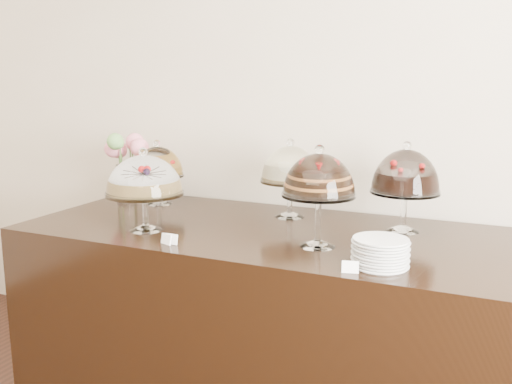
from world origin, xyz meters
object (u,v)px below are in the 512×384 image
at_px(cake_stand_sugar_sponge, 144,179).
at_px(cake_stand_fruit_tart, 158,164).
at_px(display_counter, 260,319).
at_px(cake_stand_cheesecake, 290,167).
at_px(flower_vase, 125,157).
at_px(cake_stand_choco_layer, 319,179).
at_px(cake_stand_dark_choco, 406,175).
at_px(plate_stack, 380,252).

height_order(cake_stand_sugar_sponge, cake_stand_fruit_tart, cake_stand_sugar_sponge).
bearing_deg(cake_stand_sugar_sponge, display_counter, 28.25).
bearing_deg(cake_stand_cheesecake, cake_stand_fruit_tart, -179.08).
distance_m(display_counter, flower_vase, 1.23).
bearing_deg(cake_stand_cheesecake, cake_stand_sugar_sponge, -134.74).
distance_m(cake_stand_choco_layer, cake_stand_cheesecake, 0.52).
bearing_deg(cake_stand_choco_layer, cake_stand_dark_choco, 54.45).
bearing_deg(cake_stand_fruit_tart, display_counter, -18.98).
bearing_deg(cake_stand_fruit_tart, flower_vase, 169.66).
bearing_deg(cake_stand_cheesecake, cake_stand_choco_layer, -56.21).
xyz_separation_m(cake_stand_sugar_sponge, plate_stack, (1.09, -0.07, -0.19)).
xyz_separation_m(cake_stand_cheesecake, flower_vase, (-1.02, 0.03, -0.01)).
relative_size(cake_stand_choco_layer, cake_stand_cheesecake, 1.07).
distance_m(cake_stand_sugar_sponge, cake_stand_dark_choco, 1.17).
bearing_deg(cake_stand_fruit_tart, plate_stack, -22.96).
xyz_separation_m(cake_stand_fruit_tart, flower_vase, (-0.25, 0.05, 0.02)).
xyz_separation_m(cake_stand_sugar_sponge, flower_vase, (-0.51, 0.54, 0.00)).
xyz_separation_m(display_counter, cake_stand_cheesecake, (0.04, 0.26, 0.70)).
xyz_separation_m(cake_stand_dark_choco, flower_vase, (-1.59, 0.08, -0.02)).
distance_m(cake_stand_dark_choco, flower_vase, 1.59).
relative_size(cake_stand_dark_choco, flower_vase, 1.05).
relative_size(cake_stand_cheesecake, cake_stand_fruit_tart, 1.11).
bearing_deg(cake_stand_fruit_tart, cake_stand_sugar_sponge, -62.06).
bearing_deg(plate_stack, cake_stand_sugar_sponge, 176.11).
bearing_deg(cake_stand_sugar_sponge, cake_stand_cheesecake, 45.26).
xyz_separation_m(display_counter, cake_stand_choco_layer, (0.33, -0.17, 0.73)).
height_order(display_counter, cake_stand_dark_choco, cake_stand_dark_choco).
bearing_deg(plate_stack, flower_vase, 158.89).
xyz_separation_m(display_counter, cake_stand_fruit_tart, (-0.73, 0.25, 0.67)).
bearing_deg(display_counter, flower_vase, 163.16).
distance_m(cake_stand_cheesecake, plate_stack, 0.85).
distance_m(cake_stand_sugar_sponge, cake_stand_choco_layer, 0.80).
bearing_deg(cake_stand_cheesecake, plate_stack, -45.21).
relative_size(cake_stand_sugar_sponge, cake_stand_choco_layer, 0.90).
distance_m(display_counter, cake_stand_choco_layer, 0.82).
bearing_deg(cake_stand_cheesecake, cake_stand_dark_choco, -4.42).
bearing_deg(display_counter, plate_stack, -27.32).
bearing_deg(flower_vase, plate_stack, -21.11).
xyz_separation_m(display_counter, plate_stack, (0.62, -0.32, 0.50)).
bearing_deg(cake_stand_cheesecake, display_counter, -99.48).
xyz_separation_m(cake_stand_choco_layer, cake_stand_dark_choco, (0.28, 0.39, -0.03)).
height_order(cake_stand_choco_layer, cake_stand_dark_choco, cake_stand_choco_layer).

